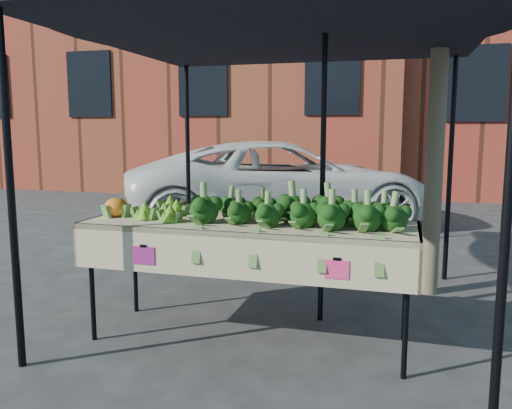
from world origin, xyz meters
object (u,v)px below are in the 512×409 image
at_px(vehicle, 283,71).
at_px(table, 249,282).
at_px(canopy, 282,154).
at_px(street_tree, 441,39).

bearing_deg(vehicle, table, 165.30).
bearing_deg(canopy, table, -99.64).
distance_m(table, vehicle, 5.19).
relative_size(table, vehicle, 0.48).
height_order(canopy, vehicle, vehicle).
distance_m(canopy, vehicle, 4.31).
height_order(canopy, street_tree, street_tree).
bearing_deg(vehicle, canopy, 168.18).
height_order(table, vehicle, vehicle).
height_order(vehicle, street_tree, vehicle).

